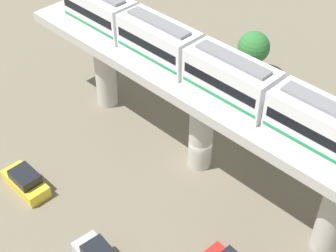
% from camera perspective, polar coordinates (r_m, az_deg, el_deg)
% --- Properties ---
extents(ground_plane, '(120.00, 120.00, 0.00)m').
position_cam_1_polar(ground_plane, '(41.24, 3.61, -4.25)').
color(ground_plane, '#706654').
extents(viaduct, '(5.20, 35.80, 8.06)m').
position_cam_1_polar(viaduct, '(37.10, 4.01, 2.64)').
color(viaduct, '#B7B2AA').
rests_on(viaduct, ground).
extents(train, '(2.64, 27.45, 3.24)m').
position_cam_1_polar(train, '(35.80, 2.84, 7.65)').
color(train, white).
rests_on(train, viaduct).
extents(parked_car_yellow, '(1.84, 4.22, 1.76)m').
position_cam_1_polar(parked_car_yellow, '(40.22, -16.00, -6.15)').
color(parked_car_yellow, yellow).
rests_on(parked_car_yellow, ground).
extents(tree_mid_lot, '(3.18, 3.18, 4.85)m').
position_cam_1_polar(tree_mid_lot, '(49.92, 9.79, 8.86)').
color(tree_mid_lot, brown).
rests_on(tree_mid_lot, ground).
extents(tree_far_corner, '(2.85, 2.85, 4.99)m').
position_cam_1_polar(tree_far_corner, '(42.92, 12.25, 3.09)').
color(tree_far_corner, brown).
rests_on(tree_far_corner, ground).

